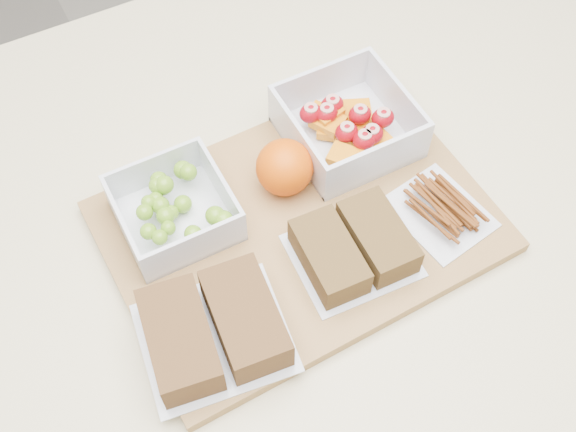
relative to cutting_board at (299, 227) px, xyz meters
name	(u,v)px	position (x,y,z in m)	size (l,w,h in m)	color
counter	(291,370)	(-0.01, 0.01, -0.46)	(1.20, 0.90, 0.90)	beige
cutting_board	(299,227)	(0.00, 0.00, 0.00)	(0.42, 0.30, 0.02)	#A07642
grape_container	(175,209)	(-0.12, 0.07, 0.03)	(0.12, 0.12, 0.05)	silver
fruit_container	(347,126)	(0.11, 0.08, 0.03)	(0.14, 0.14, 0.06)	silver
orange	(285,167)	(0.01, 0.06, 0.04)	(0.07, 0.07, 0.07)	#EC5605
sandwich_bag_left	(213,329)	(-0.14, -0.08, 0.03)	(0.16, 0.15, 0.05)	silver
sandwich_bag_center	(353,247)	(0.03, -0.07, 0.03)	(0.13, 0.12, 0.04)	silver
pretzel_bag	(441,208)	(0.15, -0.06, 0.02)	(0.11, 0.12, 0.02)	silver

